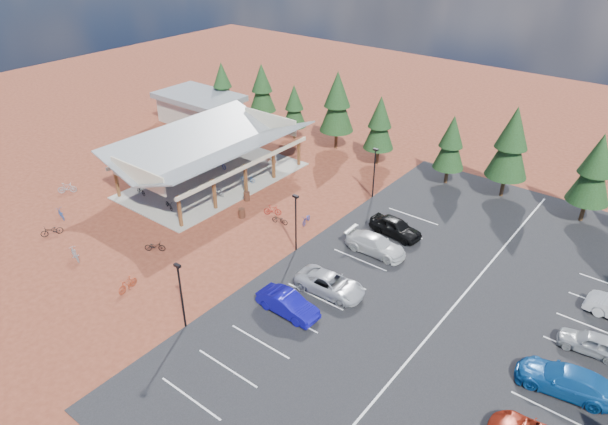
# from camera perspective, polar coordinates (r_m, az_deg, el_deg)

# --- Properties ---
(ground) EXTENTS (140.00, 140.00, 0.00)m
(ground) POSITION_cam_1_polar(r_m,az_deg,el_deg) (46.83, -7.16, -2.91)
(ground) COLOR #5D2618
(ground) RESTS_ON ground
(asphalt_lot) EXTENTS (27.00, 44.00, 0.04)m
(asphalt_lot) POSITION_cam_1_polar(r_m,az_deg,el_deg) (40.52, 15.36, -9.69)
(asphalt_lot) COLOR black
(asphalt_lot) RESTS_ON ground
(concrete_pad) EXTENTS (10.60, 18.60, 0.10)m
(concrete_pad) POSITION_cam_1_polar(r_m,az_deg,el_deg) (57.42, -9.42, 3.41)
(concrete_pad) COLOR gray
(concrete_pad) RESTS_ON ground
(bike_pavilion) EXTENTS (11.65, 19.40, 4.97)m
(bike_pavilion) POSITION_cam_1_polar(r_m,az_deg,el_deg) (55.89, -9.73, 6.88)
(bike_pavilion) COLOR #513117
(bike_pavilion) RESTS_ON concrete_pad
(outbuilding) EXTENTS (11.00, 7.00, 3.90)m
(outbuilding) POSITION_cam_1_polar(r_m,az_deg,el_deg) (73.21, -10.91, 10.74)
(outbuilding) COLOR #ADA593
(outbuilding) RESTS_ON ground
(lamp_post_0) EXTENTS (0.50, 0.25, 5.14)m
(lamp_post_0) POSITION_cam_1_polar(r_m,az_deg,el_deg) (36.68, -12.83, -8.12)
(lamp_post_0) COLOR black
(lamp_post_0) RESTS_ON ground
(lamp_post_1) EXTENTS (0.50, 0.25, 5.14)m
(lamp_post_1) POSITION_cam_1_polar(r_m,az_deg,el_deg) (43.64, -0.87, -0.70)
(lamp_post_1) COLOR black
(lamp_post_1) RESTS_ON ground
(lamp_post_2) EXTENTS (0.50, 0.25, 5.14)m
(lamp_post_2) POSITION_cam_1_polar(r_m,az_deg,el_deg) (52.45, 7.41, 4.50)
(lamp_post_2) COLOR black
(lamp_post_2) RESTS_ON ground
(trash_bin_0) EXTENTS (0.60, 0.60, 0.90)m
(trash_bin_0) POSITION_cam_1_polar(r_m,az_deg,el_deg) (49.94, -6.56, -0.06)
(trash_bin_0) COLOR #422417
(trash_bin_0) RESTS_ON ground
(trash_bin_1) EXTENTS (0.60, 0.60, 0.90)m
(trash_bin_1) POSITION_cam_1_polar(r_m,az_deg,el_deg) (52.82, -6.04, 1.72)
(trash_bin_1) COLOR #422417
(trash_bin_1) RESTS_ON ground
(pine_0) EXTENTS (3.19, 3.19, 7.44)m
(pine_0) POSITION_cam_1_polar(r_m,az_deg,el_deg) (74.14, -8.59, 13.21)
(pine_0) COLOR #382314
(pine_0) RESTS_ON ground
(pine_1) EXTENTS (3.43, 3.43, 7.99)m
(pine_1) POSITION_cam_1_polar(r_m,az_deg,el_deg) (70.69, -4.44, 12.93)
(pine_1) COLOR #382314
(pine_1) RESTS_ON ground
(pine_2) EXTENTS (2.89, 2.89, 6.73)m
(pine_2) POSITION_cam_1_polar(r_m,az_deg,el_deg) (66.03, -1.03, 11.11)
(pine_2) COLOR #382314
(pine_2) RESTS_ON ground
(pine_3) EXTENTS (3.94, 3.94, 9.17)m
(pine_3) POSITION_cam_1_polar(r_m,az_deg,el_deg) (62.80, 3.52, 11.52)
(pine_3) COLOR #382314
(pine_3) RESTS_ON ground
(pine_4) EXTENTS (3.32, 3.32, 7.72)m
(pine_4) POSITION_cam_1_polar(r_m,az_deg,el_deg) (59.33, 7.98, 9.29)
(pine_4) COLOR #382314
(pine_4) RESTS_ON ground
(pine_5) EXTENTS (3.14, 3.14, 7.31)m
(pine_5) POSITION_cam_1_polar(r_m,az_deg,el_deg) (56.25, 15.23, 7.10)
(pine_5) COLOR #382314
(pine_5) RESTS_ON ground
(pine_6) EXTENTS (3.95, 3.95, 9.20)m
(pine_6) POSITION_cam_1_polar(r_m,az_deg,el_deg) (54.75, 21.00, 6.85)
(pine_6) COLOR #382314
(pine_6) RESTS_ON ground
(pine_7) EXTENTS (3.63, 3.63, 8.45)m
(pine_7) POSITION_cam_1_polar(r_m,az_deg,el_deg) (53.27, 28.31, 4.05)
(pine_7) COLOR #382314
(pine_7) RESTS_ON ground
(bike_0) EXTENTS (1.63, 0.77, 0.83)m
(bike_0) POSITION_cam_1_polar(r_m,az_deg,el_deg) (55.84, -16.79, 2.23)
(bike_0) COLOR black
(bike_0) RESTS_ON concrete_pad
(bike_1) EXTENTS (1.59, 0.57, 0.94)m
(bike_1) POSITION_cam_1_polar(r_m,az_deg,el_deg) (57.35, -13.94, 3.45)
(bike_1) COLOR gray
(bike_1) RESTS_ON concrete_pad
(bike_2) EXTENTS (1.72, 0.63, 0.90)m
(bike_2) POSITION_cam_1_polar(r_m,az_deg,el_deg) (59.69, -8.80, 5.03)
(bike_2) COLOR navy
(bike_2) RESTS_ON concrete_pad
(bike_3) EXTENTS (1.62, 0.79, 0.94)m
(bike_3) POSITION_cam_1_polar(r_m,az_deg,el_deg) (62.33, -8.94, 6.12)
(bike_3) COLOR maroon
(bike_3) RESTS_ON concrete_pad
(bike_4) EXTENTS (1.67, 1.02, 0.83)m
(bike_4) POSITION_cam_1_polar(r_m,az_deg,el_deg) (52.43, -14.02, 0.80)
(bike_4) COLOR black
(bike_4) RESTS_ON concrete_pad
(bike_5) EXTENTS (1.68, 0.61, 0.99)m
(bike_5) POSITION_cam_1_polar(r_m,az_deg,el_deg) (53.79, -9.07, 2.21)
(bike_5) COLOR #93969C
(bike_5) RESTS_ON concrete_pad
(bike_6) EXTENTS (1.70, 0.98, 0.85)m
(bike_6) POSITION_cam_1_polar(r_m,az_deg,el_deg) (56.17, -5.94, 3.58)
(bike_6) COLOR #1A4992
(bike_6) RESTS_ON concrete_pad
(bike_7) EXTENTS (1.70, 0.50, 1.02)m
(bike_7) POSITION_cam_1_polar(r_m,az_deg,el_deg) (60.41, -3.57, 5.70)
(bike_7) COLOR maroon
(bike_7) RESTS_ON concrete_pad
(bike_8) EXTENTS (1.30, 1.94, 0.97)m
(bike_8) POSITION_cam_1_polar(r_m,az_deg,el_deg) (51.75, -25.03, -1.73)
(bike_8) COLOR black
(bike_8) RESTS_ON ground
(bike_9) EXTENTS (1.58, 1.70, 1.09)m
(bike_9) POSITION_cam_1_polar(r_m,az_deg,el_deg) (58.84, -23.68, 2.38)
(bike_9) COLOR #92949B
(bike_9) RESTS_ON ground
(bike_10) EXTENTS (1.78, 0.99, 0.88)m
(bike_10) POSITION_cam_1_polar(r_m,az_deg,el_deg) (54.27, -24.22, -0.14)
(bike_10) COLOR navy
(bike_10) RESTS_ON ground
(bike_11) EXTENTS (0.81, 1.89, 1.10)m
(bike_11) POSITION_cam_1_polar(r_m,az_deg,el_deg) (42.54, -18.09, -7.16)
(bike_11) COLOR #A03418
(bike_11) RESTS_ON ground
(bike_12) EXTENTS (1.77, 1.51, 0.92)m
(bike_12) POSITION_cam_1_polar(r_m,az_deg,el_deg) (46.51, -15.42, -3.44)
(bike_12) COLOR black
(bike_12) RESTS_ON ground
(bike_13) EXTENTS (1.90, 0.93, 1.10)m
(bike_13) POSITION_cam_1_polar(r_m,az_deg,el_deg) (47.46, -22.99, -4.04)
(bike_13) COLOR gray
(bike_13) RESTS_ON ground
(bike_14) EXTENTS (0.96, 1.70, 0.85)m
(bike_14) POSITION_cam_1_polar(r_m,az_deg,el_deg) (48.70, 0.27, -0.71)
(bike_14) COLOR navy
(bike_14) RESTS_ON ground
(bike_15) EXTENTS (1.71, 1.22, 1.01)m
(bike_15) POSITION_cam_1_polar(r_m,az_deg,el_deg) (50.05, -3.33, 0.25)
(bike_15) COLOR maroon
(bike_15) RESTS_ON ground
(bike_16) EXTENTS (1.68, 0.85, 0.84)m
(bike_16) POSITION_cam_1_polar(r_m,az_deg,el_deg) (48.67, -2.57, -0.76)
(bike_16) COLOR black
(bike_16) RESTS_ON ground
(car_1) EXTENTS (4.73, 1.70, 1.55)m
(car_1) POSITION_cam_1_polar(r_m,az_deg,el_deg) (38.24, -1.72, -9.59)
(car_1) COLOR #0E0B89
(car_1) RESTS_ON asphalt_lot
(car_2) EXTENTS (5.42, 2.75, 1.47)m
(car_2) POSITION_cam_1_polar(r_m,az_deg,el_deg) (40.14, 2.79, -7.53)
(car_2) COLOR #A8AAB0
(car_2) RESTS_ON asphalt_lot
(car_3) EXTENTS (5.22, 2.20, 1.50)m
(car_3) POSITION_cam_1_polar(r_m,az_deg,el_deg) (44.82, 7.54, -3.37)
(car_3) COLOR silver
(car_3) RESTS_ON asphalt_lot
(car_4) EXTENTS (4.86, 2.32, 1.60)m
(car_4) POSITION_cam_1_polar(r_m,az_deg,el_deg) (47.38, 9.61, -1.51)
(car_4) COLOR black
(car_4) RESTS_ON asphalt_lot
(car_7) EXTENTS (5.90, 3.07, 1.63)m
(car_7) POSITION_cam_1_polar(r_m,az_deg,el_deg) (36.44, 25.89, -15.57)
(car_7) COLOR #114D96
(car_7) RESTS_ON asphalt_lot
(car_8) EXTENTS (4.22, 2.12, 1.38)m
(car_8) POSITION_cam_1_polar(r_m,az_deg,el_deg) (39.92, 28.02, -11.99)
(car_8) COLOR #A0A3A8
(car_8) RESTS_ON asphalt_lot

